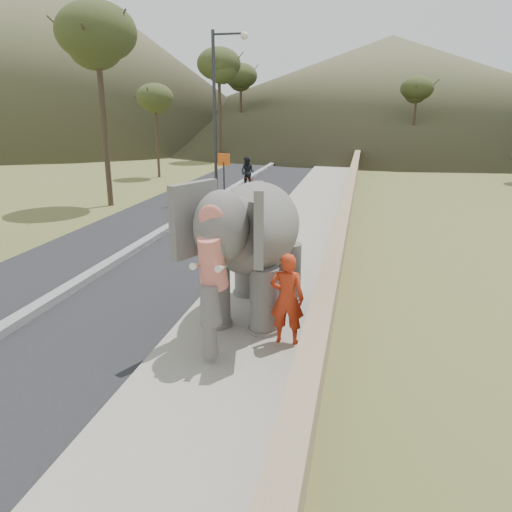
{
  "coord_description": "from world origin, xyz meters",
  "views": [
    {
      "loc": [
        2.26,
        -7.64,
        4.65
      ],
      "look_at": [
        0.2,
        1.88,
        1.7
      ],
      "focal_mm": 35.0,
      "sensor_mm": 36.0,
      "label": 1
    }
  ],
  "objects": [
    {
      "name": "ground",
      "position": [
        0.0,
        0.0,
        0.0
      ],
      "size": [
        160.0,
        160.0,
        0.0
      ],
      "primitive_type": "plane",
      "color": "olive",
      "rests_on": "ground"
    },
    {
      "name": "elephant_and_man",
      "position": [
        0.02,
        2.63,
        1.68
      ],
      "size": [
        2.59,
        4.47,
        3.09
      ],
      "color": "slate",
      "rests_on": "ground"
    },
    {
      "name": "hill_far",
      "position": [
        5.0,
        70.0,
        7.0
      ],
      "size": [
        80.0,
        80.0,
        14.0
      ],
      "primitive_type": "cone",
      "color": "brown",
      "rests_on": "ground"
    },
    {
      "name": "road",
      "position": [
        -5.0,
        10.0,
        0.01
      ],
      "size": [
        7.0,
        120.0,
        0.03
      ],
      "primitive_type": "cube",
      "color": "black",
      "rests_on": "ground"
    },
    {
      "name": "parapet",
      "position": [
        1.65,
        10.0,
        0.55
      ],
      "size": [
        0.3,
        120.0,
        1.1
      ],
      "primitive_type": "cube",
      "color": "tan",
      "rests_on": "ground"
    },
    {
      "name": "trees",
      "position": [
        -0.11,
        29.62,
        4.07
      ],
      "size": [
        47.7,
        43.14,
        9.52
      ],
      "color": "#473828",
      "rests_on": "ground"
    },
    {
      "name": "median",
      "position": [
        -5.0,
        10.0,
        0.11
      ],
      "size": [
        0.35,
        120.0,
        0.22
      ],
      "primitive_type": "cube",
      "color": "black",
      "rests_on": "ground"
    },
    {
      "name": "motorcyclist",
      "position": [
        -3.87,
        19.28,
        0.79
      ],
      "size": [
        1.36,
        1.72,
        1.95
      ],
      "color": "#9B2C0E",
      "rests_on": "ground"
    },
    {
      "name": "hill_left",
      "position": [
        -38.0,
        55.0,
        11.0
      ],
      "size": [
        60.0,
        60.0,
        22.0
      ],
      "primitive_type": "cone",
      "color": "brown",
      "rests_on": "ground"
    },
    {
      "name": "lamppost",
      "position": [
        -4.69,
        16.46,
        4.87
      ],
      "size": [
        1.76,
        0.36,
        8.0
      ],
      "color": "#28292D",
      "rests_on": "ground"
    },
    {
      "name": "walkway",
      "position": [
        0.0,
        10.0,
        0.07
      ],
      "size": [
        3.0,
        120.0,
        0.15
      ],
      "primitive_type": "cube",
      "color": "#9E9687",
      "rests_on": "ground"
    },
    {
      "name": "signboard",
      "position": [
        -4.5,
        16.14,
        1.64
      ],
      "size": [
        0.6,
        0.08,
        2.4
      ],
      "color": "#2D2D33",
      "rests_on": "ground"
    }
  ]
}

